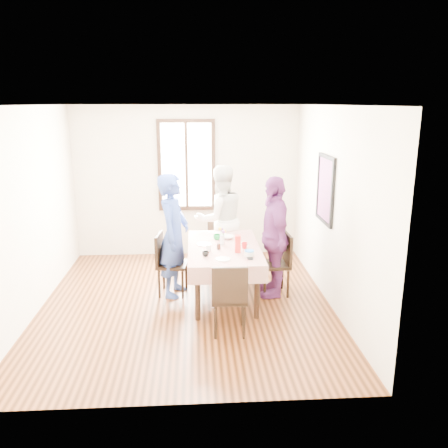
{
  "coord_description": "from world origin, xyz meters",
  "views": [
    {
      "loc": [
        0.14,
        -6.03,
        2.73
      ],
      "look_at": [
        0.54,
        0.18,
        1.1
      ],
      "focal_mm": 37.18,
      "sensor_mm": 36.0,
      "label": 1
    }
  ],
  "objects_px": {
    "dining_table": "(224,272)",
    "chair_left": "(173,264)",
    "person_left": "(173,235)",
    "chair_right": "(274,264)",
    "chair_near": "(229,298)",
    "person_far": "(220,219)",
    "chair_far": "(220,244)",
    "person_right": "(274,237)"
  },
  "relations": [
    {
      "from": "dining_table",
      "to": "chair_left",
      "type": "bearing_deg",
      "value": 168.61
    },
    {
      "from": "chair_left",
      "to": "person_left",
      "type": "distance_m",
      "value": 0.44
    },
    {
      "from": "chair_right",
      "to": "person_left",
      "type": "distance_m",
      "value": 1.52
    },
    {
      "from": "chair_right",
      "to": "person_left",
      "type": "relative_size",
      "value": 0.51
    },
    {
      "from": "chair_near",
      "to": "person_far",
      "type": "bearing_deg",
      "value": 92.86
    },
    {
      "from": "chair_left",
      "to": "person_left",
      "type": "bearing_deg",
      "value": 97.66
    },
    {
      "from": "dining_table",
      "to": "chair_right",
      "type": "height_order",
      "value": "chair_right"
    },
    {
      "from": "chair_far",
      "to": "person_right",
      "type": "height_order",
      "value": "person_right"
    },
    {
      "from": "chair_left",
      "to": "person_left",
      "type": "height_order",
      "value": "person_left"
    },
    {
      "from": "chair_left",
      "to": "chair_near",
      "type": "xyz_separation_m",
      "value": [
        0.74,
        -1.24,
        0.0
      ]
    },
    {
      "from": "chair_left",
      "to": "chair_right",
      "type": "xyz_separation_m",
      "value": [
        1.48,
        -0.1,
        0.0
      ]
    },
    {
      "from": "person_far",
      "to": "chair_far",
      "type": "bearing_deg",
      "value": -108.23
    },
    {
      "from": "dining_table",
      "to": "chair_near",
      "type": "relative_size",
      "value": 1.74
    },
    {
      "from": "dining_table",
      "to": "person_right",
      "type": "relative_size",
      "value": 0.91
    },
    {
      "from": "chair_left",
      "to": "chair_far",
      "type": "height_order",
      "value": "same"
    },
    {
      "from": "chair_left",
      "to": "chair_right",
      "type": "height_order",
      "value": "same"
    },
    {
      "from": "chair_left",
      "to": "person_left",
      "type": "xyz_separation_m",
      "value": [
        0.02,
        0.0,
        0.44
      ]
    },
    {
      "from": "chair_right",
      "to": "person_far",
      "type": "distance_m",
      "value": 1.33
    },
    {
      "from": "chair_left",
      "to": "person_left",
      "type": "relative_size",
      "value": 0.51
    },
    {
      "from": "dining_table",
      "to": "person_far",
      "type": "height_order",
      "value": "person_far"
    },
    {
      "from": "person_left",
      "to": "person_right",
      "type": "relative_size",
      "value": 1.02
    },
    {
      "from": "chair_left",
      "to": "chair_right",
      "type": "distance_m",
      "value": 1.48
    },
    {
      "from": "chair_near",
      "to": "person_far",
      "type": "xyz_separation_m",
      "value": [
        -0.0,
        2.16,
        0.43
      ]
    },
    {
      "from": "person_left",
      "to": "person_far",
      "type": "bearing_deg",
      "value": -23.35
    },
    {
      "from": "chair_right",
      "to": "person_far",
      "type": "bearing_deg",
      "value": 32.52
    },
    {
      "from": "chair_right",
      "to": "person_left",
      "type": "bearing_deg",
      "value": 82.75
    },
    {
      "from": "person_right",
      "to": "chair_left",
      "type": "bearing_deg",
      "value": -96.27
    },
    {
      "from": "chair_right",
      "to": "person_far",
      "type": "height_order",
      "value": "person_far"
    },
    {
      "from": "person_far",
      "to": "person_right",
      "type": "relative_size",
      "value": 1.01
    },
    {
      "from": "person_left",
      "to": "chair_right",
      "type": "bearing_deg",
      "value": -79.3
    },
    {
      "from": "person_left",
      "to": "person_right",
      "type": "distance_m",
      "value": 1.44
    },
    {
      "from": "chair_far",
      "to": "chair_right",
      "type": "bearing_deg",
      "value": 130.8
    },
    {
      "from": "person_left",
      "to": "person_right",
      "type": "height_order",
      "value": "person_left"
    },
    {
      "from": "chair_far",
      "to": "chair_left",
      "type": "bearing_deg",
      "value": 57.35
    },
    {
      "from": "person_far",
      "to": "dining_table",
      "type": "bearing_deg",
      "value": 71.77
    },
    {
      "from": "person_left",
      "to": "person_right",
      "type": "xyz_separation_m",
      "value": [
        1.44,
        -0.1,
        -0.02
      ]
    },
    {
      "from": "chair_far",
      "to": "person_right",
      "type": "relative_size",
      "value": 0.52
    },
    {
      "from": "chair_left",
      "to": "chair_near",
      "type": "height_order",
      "value": "same"
    },
    {
      "from": "chair_right",
      "to": "chair_near",
      "type": "xyz_separation_m",
      "value": [
        -0.74,
        -1.14,
        0.0
      ]
    },
    {
      "from": "dining_table",
      "to": "chair_left",
      "type": "xyz_separation_m",
      "value": [
        -0.74,
        0.15,
        0.08
      ]
    },
    {
      "from": "chair_far",
      "to": "person_far",
      "type": "height_order",
      "value": "person_far"
    },
    {
      "from": "dining_table",
      "to": "person_left",
      "type": "distance_m",
      "value": 0.9
    }
  ]
}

